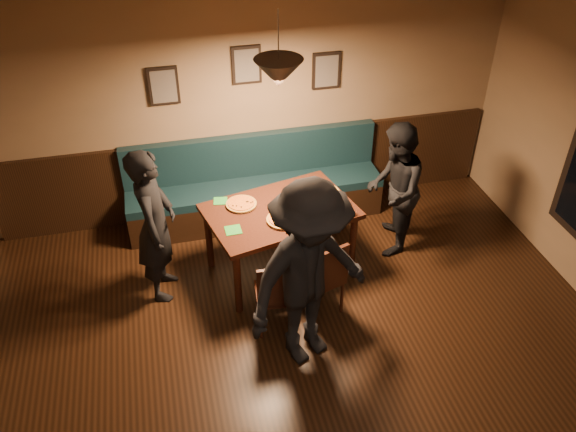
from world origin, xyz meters
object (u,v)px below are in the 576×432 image
object	(u,v)px
chair_near_left	(276,291)
diner_left	(155,226)
chair_near_right	(320,275)
booth_bench	(255,184)
diner_front	(309,276)
dining_table	(280,240)
tabasco_bottle	(325,200)
soda_glass	(348,209)
diner_right	(394,190)

from	to	relation	value
chair_near_left	diner_left	size ratio (longest dim) A/B	0.51
chair_near_right	booth_bench	bearing A→B (deg)	82.60
booth_bench	diner_front	size ratio (longest dim) A/B	1.62
chair_near_left	chair_near_right	world-z (taller)	chair_near_right
chair_near_right	diner_left	bearing A→B (deg)	138.49
dining_table	chair_near_left	world-z (taller)	chair_near_left
diner_left	diner_front	world-z (taller)	diner_front
chair_near_left	tabasco_bottle	world-z (taller)	tabasco_bottle
dining_table	diner_front	distance (m)	1.32
diner_front	dining_table	bearing A→B (deg)	66.49
chair_near_right	tabasco_bottle	xyz separation A→B (m)	(0.23, 0.64, 0.42)
diner_left	tabasco_bottle	size ratio (longest dim) A/B	12.55
soda_glass	tabasco_bottle	size ratio (longest dim) A/B	1.03
diner_front	tabasco_bottle	distance (m)	1.26
diner_right	soda_glass	world-z (taller)	diner_right
diner_left	diner_right	bearing A→B (deg)	-75.67
diner_right	diner_front	bearing A→B (deg)	-21.58
diner_front	tabasco_bottle	size ratio (longest dim) A/B	14.06
diner_front	tabasco_bottle	bearing A→B (deg)	44.84
chair_near_right	diner_left	world-z (taller)	diner_left
chair_near_left	diner_right	world-z (taller)	diner_right
chair_near_left	tabasco_bottle	size ratio (longest dim) A/B	6.43
booth_bench	diner_left	size ratio (longest dim) A/B	1.81
chair_near_left	soda_glass	bearing A→B (deg)	36.78
diner_front	booth_bench	bearing A→B (deg)	68.96
diner_front	soda_glass	distance (m)	1.16
soda_glass	booth_bench	bearing A→B (deg)	120.32
diner_left	diner_right	size ratio (longest dim) A/B	1.08
booth_bench	tabasco_bottle	world-z (taller)	booth_bench
chair_near_right	diner_right	size ratio (longest dim) A/B	0.56
chair_near_left	diner_right	xyz separation A→B (m)	(1.51, 0.89, 0.34)
booth_bench	chair_near_left	world-z (taller)	booth_bench
diner_right	chair_near_left	bearing A→B (deg)	-35.97
chair_near_left	diner_front	bearing A→B (deg)	-58.30
dining_table	diner_left	world-z (taller)	diner_left
booth_bench	chair_near_right	distance (m)	1.69
diner_left	diner_right	distance (m)	2.53
chair_near_right	tabasco_bottle	distance (m)	0.80
dining_table	diner_right	size ratio (longest dim) A/B	0.96
chair_near_left	chair_near_right	distance (m)	0.48
soda_glass	tabasco_bottle	bearing A→B (deg)	130.83
diner_left	soda_glass	xyz separation A→B (m)	(1.89, -0.22, 0.03)
chair_near_right	soda_glass	xyz separation A→B (m)	(0.41, 0.43, 0.42)
chair_near_left	diner_left	xyz separation A→B (m)	(-1.02, 0.76, 0.40)
dining_table	chair_near_right	world-z (taller)	chair_near_right
diner_right	tabasco_bottle	distance (m)	0.83
soda_glass	tabasco_bottle	distance (m)	0.28
dining_table	diner_left	size ratio (longest dim) A/B	0.89
chair_near_left	soda_glass	distance (m)	1.11
dining_table	diner_front	world-z (taller)	diner_front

